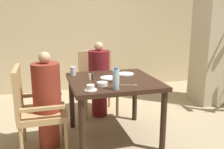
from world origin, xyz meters
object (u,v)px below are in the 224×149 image
object	(u,v)px
water_bottle	(116,79)
glass_tall_near	(73,71)
diner_in_far_chair	(99,79)
teacup_with_saucer	(91,88)
chair_far_side	(97,81)
glass_tall_mid	(116,78)
chair_left_side	(34,106)
bowl_small	(102,84)
plate_main_right	(109,78)
diner_in_left_chair	(47,100)
plate_main_left	(125,74)

from	to	relation	value
water_bottle	glass_tall_near	size ratio (longest dim) A/B	2.10
diner_in_far_chair	teacup_with_saucer	distance (m)	1.23
chair_far_side	glass_tall_mid	size ratio (longest dim) A/B	8.84
chair_left_side	bowl_small	size ratio (longest dim) A/B	8.24
water_bottle	plate_main_right	bearing A→B (deg)	83.47
teacup_with_saucer	glass_tall_near	world-z (taller)	glass_tall_near
diner_in_left_chair	teacup_with_saucer	distance (m)	0.62
glass_tall_mid	diner_in_left_chair	bearing A→B (deg)	170.08
chair_far_side	plate_main_left	size ratio (longest dim) A/B	4.38
plate_main_left	water_bottle	bearing A→B (deg)	-116.80
plate_main_right	glass_tall_near	world-z (taller)	glass_tall_near
plate_main_left	water_bottle	distance (m)	0.71
chair_far_side	teacup_with_saucer	distance (m)	1.39
chair_left_side	water_bottle	xyz separation A→B (m)	(0.86, -0.41, 0.36)
diner_in_left_chair	plate_main_right	bearing A→B (deg)	5.20
diner_in_far_chair	glass_tall_mid	distance (m)	0.95
diner_in_far_chair	plate_main_right	world-z (taller)	diner_in_far_chair
chair_far_side	glass_tall_near	world-z (taller)	chair_far_side
plate_main_right	teacup_with_saucer	xyz separation A→B (m)	(-0.32, -0.44, 0.02)
diner_in_left_chair	diner_in_far_chair	bearing A→B (deg)	44.76
bowl_small	teacup_with_saucer	bearing A→B (deg)	-139.08
glass_tall_near	glass_tall_mid	size ratio (longest dim) A/B	1.00
plate_main_left	bowl_small	xyz separation A→B (m)	(-0.42, -0.45, 0.02)
chair_far_side	chair_left_side	bearing A→B (deg)	-135.20
teacup_with_saucer	chair_far_side	bearing A→B (deg)	75.05
water_bottle	glass_tall_mid	xyz separation A→B (m)	(0.08, 0.27, -0.05)
teacup_with_saucer	glass_tall_mid	size ratio (longest dim) A/B	1.22
plate_main_right	water_bottle	bearing A→B (deg)	-96.53
plate_main_right	glass_tall_mid	size ratio (longest dim) A/B	2.02
diner_in_far_chair	glass_tall_near	xyz separation A→B (m)	(-0.44, -0.43, 0.24)
plate_main_left	water_bottle	xyz separation A→B (m)	(-0.32, -0.63, 0.10)
chair_left_side	bowl_small	xyz separation A→B (m)	(0.75, -0.24, 0.27)
water_bottle	glass_tall_near	world-z (taller)	water_bottle
plate_main_left	plate_main_right	bearing A→B (deg)	-150.70
chair_far_side	glass_tall_mid	bearing A→B (deg)	-90.14
chair_left_side	diner_in_left_chair	world-z (taller)	diner_in_left_chair
glass_tall_near	bowl_small	bearing A→B (deg)	-66.92
plate_main_left	bowl_small	world-z (taller)	bowl_small
chair_left_side	water_bottle	bearing A→B (deg)	-25.52
chair_far_side	teacup_with_saucer	bearing A→B (deg)	-104.95
chair_left_side	glass_tall_mid	size ratio (longest dim) A/B	8.84
bowl_small	glass_tall_near	world-z (taller)	glass_tall_near
chair_far_side	plate_main_right	xyz separation A→B (m)	(-0.03, -0.87, 0.26)
chair_far_side	plate_main_right	bearing A→B (deg)	-92.08
plate_main_right	diner_in_far_chair	bearing A→B (deg)	87.48
teacup_with_saucer	water_bottle	bearing A→B (deg)	-7.74
teacup_with_saucer	plate_main_right	bearing A→B (deg)	54.28
chair_far_side	plate_main_right	world-z (taller)	chair_far_side
diner_in_far_chair	plate_main_left	world-z (taller)	diner_in_far_chair
plate_main_right	water_bottle	xyz separation A→B (m)	(-0.05, -0.48, 0.10)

